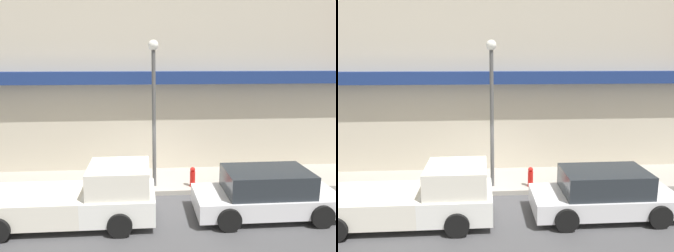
% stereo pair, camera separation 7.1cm
% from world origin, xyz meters
% --- Properties ---
extents(ground_plane, '(80.00, 80.00, 0.00)m').
position_xyz_m(ground_plane, '(0.00, 0.00, 0.00)').
color(ground_plane, '#424244').
extents(sidewalk, '(36.00, 2.55, 0.17)m').
position_xyz_m(sidewalk, '(0.00, 1.27, 0.09)').
color(sidewalk, '#9E998E').
rests_on(sidewalk, ground).
extents(building, '(19.80, 3.80, 10.97)m').
position_xyz_m(building, '(0.02, 4.02, 4.29)').
color(building, '#BCB29E').
rests_on(building, ground).
extents(pickup_truck, '(5.29, 2.16, 1.77)m').
position_xyz_m(pickup_truck, '(-2.16, -1.74, 0.78)').
color(pickup_truck, white).
rests_on(pickup_truck, ground).
extents(parked_car, '(4.48, 2.02, 1.51)m').
position_xyz_m(parked_car, '(3.60, -1.74, 0.73)').
color(parked_car, silver).
rests_on(parked_car, ground).
extents(fire_hydrant, '(0.20, 0.20, 0.76)m').
position_xyz_m(fire_hydrant, '(1.60, 0.37, 0.55)').
color(fire_hydrant, red).
rests_on(fire_hydrant, sidewalk).
extents(street_lamp, '(0.36, 0.36, 5.35)m').
position_xyz_m(street_lamp, '(0.19, 0.56, 3.53)').
color(street_lamp, '#4C4C4C').
rests_on(street_lamp, sidewalk).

